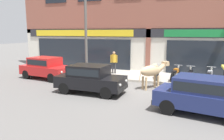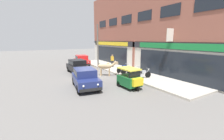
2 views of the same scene
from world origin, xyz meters
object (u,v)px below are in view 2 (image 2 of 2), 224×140
Objects in this scene: motorcycle_1 at (129,70)px; pedestrian at (112,59)px; cow at (106,66)px; motorcycle_0 at (123,69)px; car_1 at (82,60)px; motorcycle_3 at (142,74)px; car_0 at (78,66)px; motorcycle_2 at (134,72)px; utility_pole at (98,46)px; auto_rickshaw at (130,80)px; car_2 at (85,77)px.

pedestrian reaches higher than motorcycle_1.
cow reaches higher than motorcycle_1.
motorcycle_0 is 1.00× the size of motorcycle_1.
motorcycle_0 is (7.17, 2.14, -0.27)m from car_1.
cow is at bearing -145.23° from motorcycle_3.
car_0 is 2.00× the size of motorcycle_2.
car_1 is 3.42m from utility_pole.
auto_rickshaw is 1.10× the size of motorcycle_2.
motorcycle_0 is at bearing 175.56° from motorcycle_2.
motorcycle_0 is at bearing 91.17° from cow.
motorcycle_0 is 1.13× the size of pedestrian.
cow is 4.07m from car_2.
auto_rickshaw is at bearing -60.87° from motorcycle_3.
car_1 is at bearing 155.20° from car_0.
motorcycle_1 is at bearing 171.09° from motorcycle_2.
motorcycle_3 is at bearing 35.25° from car_0.
car_1 is at bearing 178.44° from auto_rickshaw.
utility_pole is at bearing -173.30° from motorcycle_1.
car_1 and car_2 have the same top height.
motorcycle_2 is at bearing 39.90° from car_0.
auto_rickshaw is 8.28m from pedestrian.
cow is at bearing 0.03° from car_1.
utility_pole reaches higher than motorcycle_2.
cow is 0.34× the size of utility_pole.
car_1 is 2.08× the size of motorcycle_1.
motorcycle_0 is 0.33× the size of utility_pole.
motorcycle_1 is 0.33× the size of utility_pole.
utility_pole reaches higher than car_1.
car_1 is at bearing -165.59° from motorcycle_1.
motorcycle_2 is (4.80, 4.01, -0.27)m from car_0.
cow reaches higher than motorcycle_2.
motorcycle_1 is at bearing -7.58° from pedestrian.
motorcycle_1 is at bearing -0.69° from motorcycle_0.
car_0 is at bearing -59.35° from utility_pole.
motorcycle_2 is 1.06m from motorcycle_3.
car_0 is 5.69m from motorcycle_1.
car_0 is 0.97× the size of car_1.
car_0 is 4.84m from car_1.
auto_rickshaw is at bearing -43.79° from motorcycle_2.
motorcycle_1 and motorcycle_2 have the same top height.
car_0 is 2.27× the size of pedestrian.
motorcycle_0 and motorcycle_1 have the same top height.
car_2 is at bearing -45.03° from pedestrian.
utility_pole reaches higher than motorcycle_3.
auto_rickshaw is at bearing -10.69° from utility_pole.
motorcycle_2 is 0.34× the size of utility_pole.
cow is at bearing 128.80° from car_2.
motorcycle_2 is at bearing -7.81° from pedestrian.
car_1 is at bearing -168.39° from motorcycle_3.
pedestrian is (-5.87, 5.87, 0.32)m from car_2.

